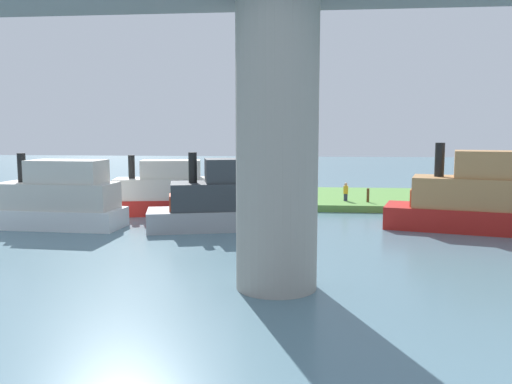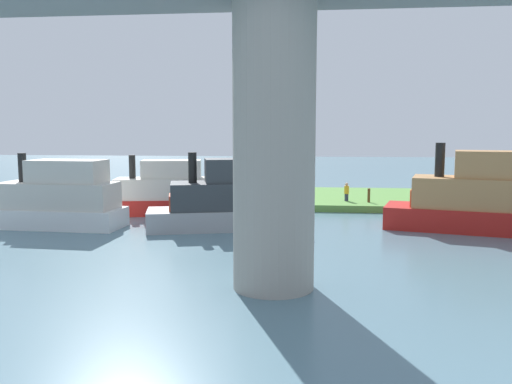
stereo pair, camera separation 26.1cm
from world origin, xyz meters
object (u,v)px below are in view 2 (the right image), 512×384
Objects in this scene: motorboat_white at (481,199)px; motorboat_red at (55,200)px; pontoon_yellow at (228,200)px; person_on_bank at (347,192)px; mooring_post at (369,195)px; bridge_pylon at (274,148)px; houseboat_blue at (161,192)px.

motorboat_white reaches higher than motorboat_red.
pontoon_yellow is 1.05× the size of motorboat_red.
mooring_post is (-1.60, 0.54, -0.19)m from person_on_bank.
pontoon_yellow is (3.52, -11.54, -3.52)m from bridge_pylon.
motorboat_white is 25.20m from motorboat_red.
bridge_pylon reaches higher than mooring_post.
pontoon_yellow reaches higher than person_on_bank.
bridge_pylon is 1.23× the size of houseboat_blue.
motorboat_white is (-5.52, 8.08, 0.88)m from mooring_post.
mooring_post is 0.10× the size of motorboat_white.
motorboat_white is 20.73m from houseboat_blue.
person_on_bank is 0.13× the size of motorboat_white.
houseboat_blue is 0.90× the size of pontoon_yellow.
motorboat_white is (-11.19, -12.21, -3.32)m from bridge_pylon.
pontoon_yellow is at bearing 2.61° from motorboat_white.
houseboat_blue is (20.30, -4.22, -0.36)m from motorboat_white.
person_on_bank is at bearing -129.25° from pontoon_yellow.
motorboat_white reaches higher than pontoon_yellow.
mooring_post is (-5.68, -20.29, -4.20)m from bridge_pylon.
bridge_pylon is 0.99× the size of motorboat_white.
mooring_post is at bearing -105.63° from bridge_pylon.
person_on_bank reaches higher than mooring_post.
pontoon_yellow is (14.71, 0.67, -0.20)m from motorboat_white.
bridge_pylon is 1.11× the size of pontoon_yellow.
person_on_bank is 11.20m from motorboat_white.
houseboat_blue is at bearing 18.45° from person_on_bank.
motorboat_red is at bearing -37.78° from bridge_pylon.
motorboat_red reaches higher than mooring_post.
pontoon_yellow is (9.19, 8.75, 0.68)m from mooring_post.
motorboat_white is 1.24× the size of houseboat_blue.
bridge_pylon reaches higher than motorboat_white.
pontoon_yellow is (-5.58, 4.89, 0.16)m from houseboat_blue.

